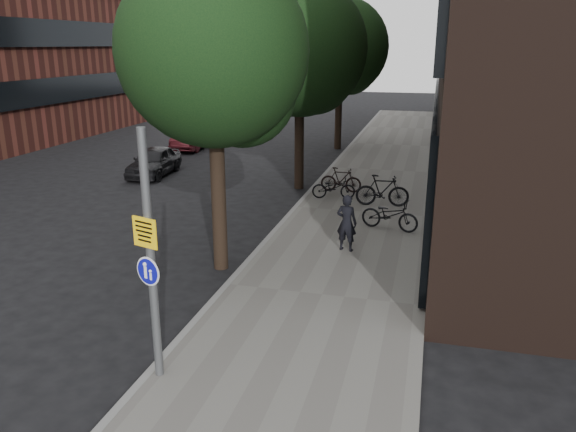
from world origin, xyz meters
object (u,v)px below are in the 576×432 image
(signpost, at_px, (151,258))
(parked_bike_facade_near, at_px, (390,215))
(pedestrian, at_px, (347,223))
(parked_car_near, at_px, (154,161))

(signpost, xyz_separation_m, parked_bike_facade_near, (3.11, 8.77, -1.65))
(signpost, height_order, pedestrian, signpost)
(signpost, bearing_deg, pedestrian, 90.18)
(pedestrian, distance_m, parked_bike_facade_near, 2.31)
(signpost, distance_m, parked_bike_facade_near, 9.45)
(parked_bike_facade_near, height_order, parked_car_near, parked_car_near)
(pedestrian, xyz_separation_m, parked_car_near, (-9.50, 7.38, -0.28))
(parked_bike_facade_near, relative_size, parked_car_near, 0.49)
(pedestrian, height_order, parked_car_near, pedestrian)
(signpost, distance_m, pedestrian, 7.16)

